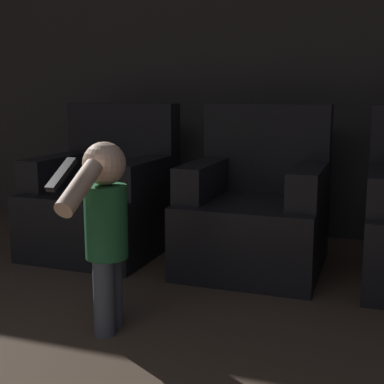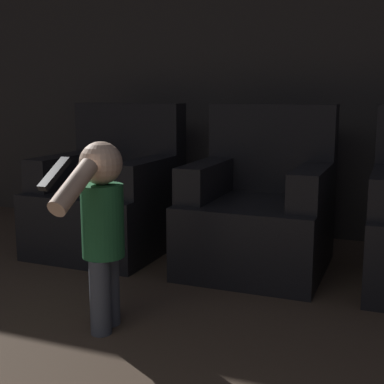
% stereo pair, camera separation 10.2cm
% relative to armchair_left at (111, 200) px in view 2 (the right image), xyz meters
% --- Properties ---
extents(wall_back, '(8.40, 0.05, 2.60)m').
position_rel_armchair_left_xyz_m(wall_back, '(0.64, 0.80, 0.98)').
color(wall_back, '#33302D').
rests_on(wall_back, ground_plane).
extents(armchair_left, '(0.78, 0.83, 0.94)m').
position_rel_armchair_left_xyz_m(armchair_left, '(0.00, 0.00, 0.00)').
color(armchair_left, black).
rests_on(armchair_left, ground_plane).
extents(armchair_middle, '(0.77, 0.81, 0.94)m').
position_rel_armchair_left_xyz_m(armchair_middle, '(0.99, 0.00, 0.00)').
color(armchair_middle, black).
rests_on(armchair_middle, ground_plane).
extents(person_toddler, '(0.18, 0.56, 0.81)m').
position_rel_armchair_left_xyz_m(person_toddler, '(0.60, -1.09, 0.15)').
color(person_toddler, '#474C56').
rests_on(person_toddler, ground_plane).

